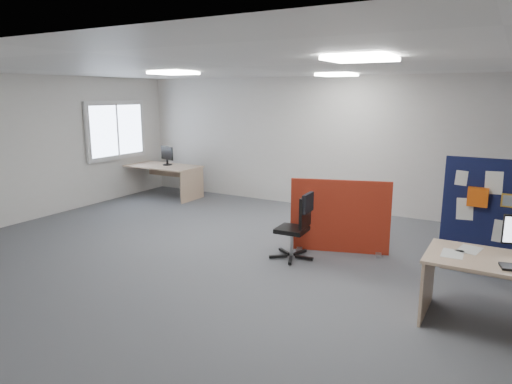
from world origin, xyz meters
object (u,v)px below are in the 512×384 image
at_px(office_chair, 298,222).
at_px(second_desk, 164,172).
at_px(red_divider, 340,217).
at_px(monitor_second, 167,155).

bearing_deg(office_chair, second_desk, 149.87).
distance_m(red_divider, monitor_second, 5.11).
xyz_separation_m(red_divider, second_desk, (-4.86, 1.67, 0.02)).
bearing_deg(monitor_second, second_desk, -116.38).
relative_size(second_desk, monitor_second, 3.80).
relative_size(red_divider, second_desk, 0.81).
height_order(monitor_second, office_chair, monitor_second).
relative_size(monitor_second, office_chair, 0.48).
height_order(red_divider, office_chair, red_divider).
distance_m(second_desk, office_chair, 5.00).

